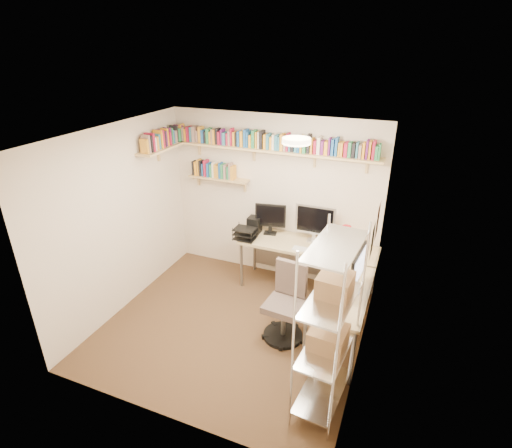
{
  "coord_description": "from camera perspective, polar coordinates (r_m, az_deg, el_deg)",
  "views": [
    {
      "loc": [
        1.85,
        -3.77,
        3.4
      ],
      "look_at": [
        0.11,
        0.55,
        1.26
      ],
      "focal_mm": 28.0,
      "sensor_mm": 36.0,
      "label": 1
    }
  ],
  "objects": [
    {
      "name": "ground",
      "position": [
        5.4,
        -3.34,
        -14.36
      ],
      "size": [
        3.2,
        3.2,
        0.0
      ],
      "primitive_type": "plane",
      "color": "#482D1F",
      "rests_on": "ground"
    },
    {
      "name": "room_shell",
      "position": [
        4.59,
        -3.75,
        0.83
      ],
      "size": [
        3.24,
        3.04,
        2.52
      ],
      "color": "beige",
      "rests_on": "ground"
    },
    {
      "name": "wall_shelves",
      "position": [
        5.72,
        -2.23,
        10.81
      ],
      "size": [
        3.12,
        1.09,
        0.8
      ],
      "color": "tan",
      "rests_on": "ground"
    },
    {
      "name": "corner_desk",
      "position": [
        5.52,
        7.22,
        -4.2
      ],
      "size": [
        2.03,
        1.94,
        1.32
      ],
      "color": "#D3B389",
      "rests_on": "ground"
    },
    {
      "name": "office_chair",
      "position": [
        5.03,
        4.27,
        -11.78
      ],
      "size": [
        0.52,
        0.53,
        0.99
      ],
      "rotation": [
        0.0,
        0.0,
        -0.1
      ],
      "color": "black",
      "rests_on": "ground"
    },
    {
      "name": "wire_rack",
      "position": [
        3.9,
        10.54,
        -13.14
      ],
      "size": [
        0.48,
        0.86,
        1.92
      ],
      "rotation": [
        0.0,
        0.0,
        -0.09
      ],
      "color": "silver",
      "rests_on": "ground"
    }
  ]
}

